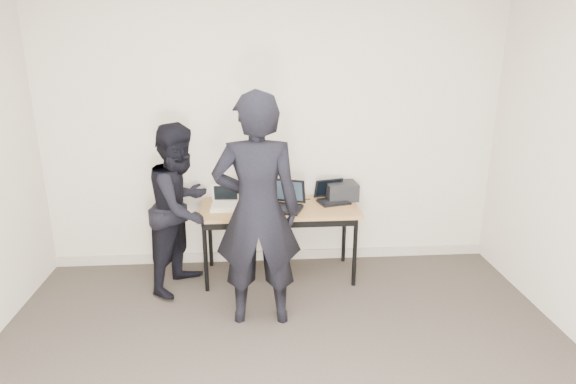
{
  "coord_description": "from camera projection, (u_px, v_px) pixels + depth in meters",
  "views": [
    {
      "loc": [
        -0.19,
        -2.43,
        2.23
      ],
      "look_at": [
        0.1,
        1.6,
        0.95
      ],
      "focal_mm": 30.0,
      "sensor_mm": 36.0,
      "label": 1
    }
  ],
  "objects": [
    {
      "name": "laptop_right",
      "position": [
        332.0,
        197.0,
        4.7
      ],
      "size": [
        0.35,
        0.34,
        0.21
      ],
      "rotation": [
        0.0,
        0.0,
        0.26
      ],
      "color": "black",
      "rests_on": "desk"
    },
    {
      "name": "tissue",
      "position": [
        262.0,
        172.0,
        4.69
      ],
      "size": [
        0.14,
        0.1,
        0.08
      ],
      "primitive_type": "ellipsoid",
      "rotation": [
        0.0,
        0.0,
        -0.03
      ],
      "color": "white",
      "rests_on": "leather_satchel"
    },
    {
      "name": "room",
      "position": [
        291.0,
        211.0,
        2.59
      ],
      "size": [
        4.6,
        4.6,
        2.8
      ],
      "color": "#39322C",
      "rests_on": "ground"
    },
    {
      "name": "cables",
      "position": [
        264.0,
        206.0,
        4.56
      ],
      "size": [
        0.86,
        0.41,
        0.01
      ],
      "rotation": [
        0.0,
        0.0,
        -0.1
      ],
      "color": "black",
      "rests_on": "desk"
    },
    {
      "name": "desk",
      "position": [
        279.0,
        213.0,
        4.58
      ],
      "size": [
        1.5,
        0.66,
        0.72
      ],
      "rotation": [
        0.0,
        0.0,
        0.0
      ],
      "color": "olive",
      "rests_on": "ground"
    },
    {
      "name": "laptop_beige",
      "position": [
        225.0,
        204.0,
        4.53
      ],
      "size": [
        0.27,
        0.26,
        0.21
      ],
      "rotation": [
        0.0,
        0.0,
        -0.03
      ],
      "color": "beige",
      "rests_on": "desk"
    },
    {
      "name": "equipment_box",
      "position": [
        341.0,
        191.0,
        4.76
      ],
      "size": [
        0.32,
        0.28,
        0.17
      ],
      "primitive_type": "cube",
      "rotation": [
        0.0,
        0.0,
        0.09
      ],
      "color": "black",
      "rests_on": "desk"
    },
    {
      "name": "laptop_center",
      "position": [
        285.0,
        202.0,
        4.51
      ],
      "size": [
        0.43,
        0.42,
        0.26
      ],
      "rotation": [
        0.0,
        0.0,
        -0.35
      ],
      "color": "black",
      "rests_on": "desk"
    },
    {
      "name": "baseboard",
      "position": [
        274.0,
        255.0,
        5.11
      ],
      "size": [
        4.5,
        0.03,
        0.1
      ],
      "primitive_type": "cube",
      "color": "#AFA291",
      "rests_on": "ground"
    },
    {
      "name": "leather_satchel",
      "position": [
        260.0,
        188.0,
        4.73
      ],
      "size": [
        0.37,
        0.19,
        0.25
      ],
      "rotation": [
        0.0,
        0.0,
        -0.03
      ],
      "color": "brown",
      "rests_on": "desk"
    },
    {
      "name": "person_typist",
      "position": [
        257.0,
        212.0,
        3.76
      ],
      "size": [
        0.7,
        0.47,
        1.9
      ],
      "primitive_type": "imported",
      "rotation": [
        0.0,
        0.0,
        3.12
      ],
      "color": "black",
      "rests_on": "ground"
    },
    {
      "name": "person_observer",
      "position": [
        182.0,
        208.0,
        4.37
      ],
      "size": [
        0.85,
        0.93,
        1.55
      ],
      "primitive_type": "imported",
      "rotation": [
        0.0,
        0.0,
        1.14
      ],
      "color": "black",
      "rests_on": "ground"
    },
    {
      "name": "power_brick",
      "position": [
        256.0,
        212.0,
        4.38
      ],
      "size": [
        0.09,
        0.06,
        0.03
      ],
      "primitive_type": "cube",
      "rotation": [
        0.0,
        0.0,
        0.14
      ],
      "color": "black",
      "rests_on": "desk"
    }
  ]
}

